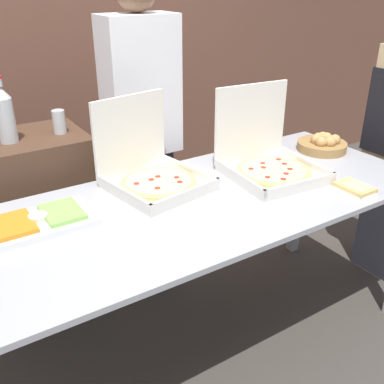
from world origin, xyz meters
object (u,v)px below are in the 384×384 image
at_px(veggie_tray, 39,222).
at_px(bread_basket, 323,144).
at_px(pizza_box_near_left, 152,171).
at_px(soda_bottle, 5,114).
at_px(paper_plate_front_right, 355,188).
at_px(pizza_box_near_right, 268,159).
at_px(soda_can_silver, 59,122).
at_px(person_guest_cap, 143,137).

bearing_deg(veggie_tray, bread_basket, -0.16).
bearing_deg(pizza_box_near_left, soda_bottle, 126.36).
bearing_deg(paper_plate_front_right, pizza_box_near_left, 143.66).
bearing_deg(pizza_box_near_right, soda_can_silver, 145.22).
bearing_deg(pizza_box_near_right, paper_plate_front_right, -56.14).
bearing_deg(paper_plate_front_right, soda_can_silver, 134.24).
height_order(pizza_box_near_right, soda_bottle, soda_bottle).
relative_size(soda_bottle, soda_can_silver, 2.62).
bearing_deg(paper_plate_front_right, pizza_box_near_right, 118.98).
relative_size(soda_bottle, person_guest_cap, 0.18).
xyz_separation_m(paper_plate_front_right, soda_bottle, (-1.30, 1.08, 0.30)).
bearing_deg(pizza_box_near_right, veggie_tray, -179.27).
distance_m(bread_basket, person_guest_cap, 1.04).
xyz_separation_m(pizza_box_near_left, pizza_box_near_right, (0.57, -0.19, 0.00)).
bearing_deg(soda_bottle, person_guest_cap, -6.70).
height_order(veggie_tray, soda_can_silver, soda_can_silver).
relative_size(veggie_tray, person_guest_cap, 0.24).
relative_size(pizza_box_near_left, veggie_tray, 1.13).
relative_size(pizza_box_near_left, person_guest_cap, 0.27).
height_order(paper_plate_front_right, bread_basket, bread_basket).
xyz_separation_m(soda_bottle, soda_can_silver, (0.26, -0.00, -0.08)).
xyz_separation_m(paper_plate_front_right, veggie_tray, (-1.35, 0.47, 0.01)).
bearing_deg(veggie_tray, soda_can_silver, 63.33).
height_order(pizza_box_near_right, bread_basket, pizza_box_near_right).
height_order(veggie_tray, soda_bottle, soda_bottle).
height_order(soda_bottle, person_guest_cap, person_guest_cap).
height_order(paper_plate_front_right, veggie_tray, veggie_tray).
xyz_separation_m(veggie_tray, bread_basket, (1.63, -0.00, 0.02)).
distance_m(pizza_box_near_right, paper_plate_front_right, 0.44).
height_order(pizza_box_near_left, paper_plate_front_right, pizza_box_near_left).
xyz_separation_m(pizza_box_near_right, paper_plate_front_right, (0.21, -0.38, -0.06)).
relative_size(pizza_box_near_right, bread_basket, 1.70).
bearing_deg(soda_can_silver, person_guest_cap, -10.18).
relative_size(bread_basket, soda_bottle, 0.87).
bearing_deg(person_guest_cap, paper_plate_front_right, 121.37).
bearing_deg(pizza_box_near_left, paper_plate_front_right, -46.08).
distance_m(veggie_tray, soda_bottle, 0.68).
xyz_separation_m(veggie_tray, soda_bottle, (0.05, 0.61, 0.29)).
bearing_deg(person_guest_cap, pizza_box_near_right, 122.80).
height_order(pizza_box_near_left, pizza_box_near_right, pizza_box_near_right).
relative_size(veggie_tray, bread_basket, 1.54).
bearing_deg(soda_can_silver, veggie_tray, -116.67).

